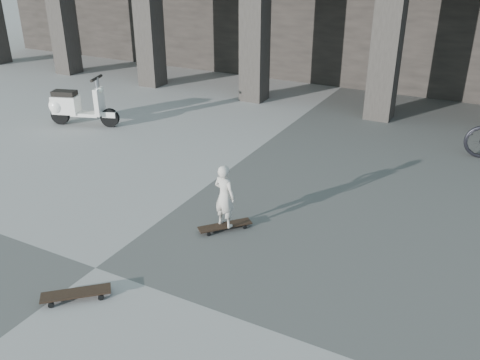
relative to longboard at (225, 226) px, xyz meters
The scene contains 5 objects.
ground 2.05m from the longboard, 121.59° to the right, with size 90.00×90.00×0.00m, color #484946.
longboard is the anchor object (origin of this frame).
skateboard_spare 2.50m from the longboard, 108.88° to the right, with size 0.77×0.73×0.10m.
child 0.52m from the longboard, 90.00° to the right, with size 0.37×0.24×1.01m, color beige.
scooter 6.40m from the longboard, 155.15° to the left, with size 1.69×0.85×1.22m.
Camera 1 is at (4.49, -4.22, 4.06)m, focal length 38.00 mm.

